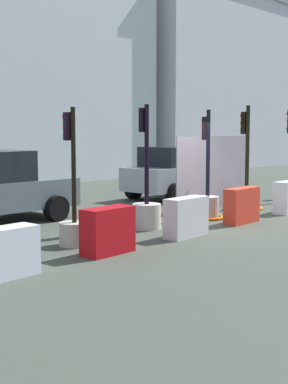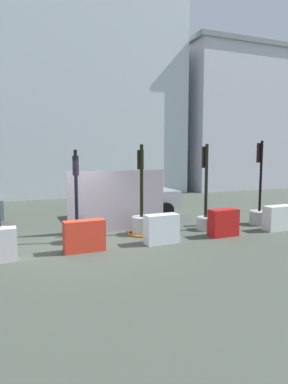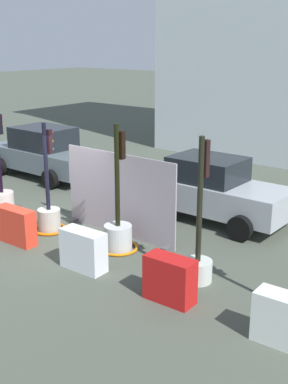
{
  "view_description": "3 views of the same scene",
  "coord_description": "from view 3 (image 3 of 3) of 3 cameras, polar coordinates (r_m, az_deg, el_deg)",
  "views": [
    {
      "loc": [
        -11.91,
        -8.33,
        2.35
      ],
      "look_at": [
        -2.6,
        0.14,
        0.93
      ],
      "focal_mm": 52.9,
      "sensor_mm": 36.0,
      "label": 1
    },
    {
      "loc": [
        -2.0,
        -10.03,
        2.78
      ],
      "look_at": [
        2.42,
        0.78,
        1.39
      ],
      "focal_mm": 32.21,
      "sensor_mm": 36.0,
      "label": 2
    },
    {
      "loc": [
        9.51,
        -7.7,
        4.74
      ],
      "look_at": [
        2.63,
        0.93,
        1.39
      ],
      "focal_mm": 46.62,
      "sensor_mm": 36.0,
      "label": 3
    }
  ],
  "objects": [
    {
      "name": "construction_barrier_3",
      "position": [
        12.53,
        -14.47,
        -3.75
      ],
      "size": [
        1.15,
        0.4,
        0.88
      ],
      "color": "red",
      "rests_on": "ground_plane"
    },
    {
      "name": "traffic_light_3",
      "position": [
        13.14,
        -10.8,
        -2.48
      ],
      "size": [
        0.87,
        0.87,
        2.82
      ],
      "color": "#B5B2A8",
      "rests_on": "ground_plane"
    },
    {
      "name": "construction_barrier_6",
      "position": [
        8.58,
        16.11,
        -14.02
      ],
      "size": [
        1.11,
        0.48,
        0.87
      ],
      "color": "silver",
      "rests_on": "ground_plane"
    },
    {
      "name": "traffic_light_5",
      "position": [
        10.24,
        6.25,
        -6.69
      ],
      "size": [
        0.6,
        0.6,
        3.02
      ],
      "color": "beige",
      "rests_on": "ground_plane"
    },
    {
      "name": "car_grey_saloon",
      "position": [
        18.44,
        -11.28,
        4.44
      ],
      "size": [
        4.52,
        2.27,
        1.8
      ],
      "color": "slate",
      "rests_on": "ground_plane"
    },
    {
      "name": "traffic_light_4",
      "position": [
        11.76,
        -2.97,
        -4.28
      ],
      "size": [
        0.95,
        0.95,
        3.0
      ],
      "color": "silver",
      "rests_on": "ground_plane"
    },
    {
      "name": "car_silver_hatchback",
      "position": [
        13.71,
        8.03,
        0.25
      ],
      "size": [
        4.02,
        2.08,
        1.74
      ],
      "color": "#A5ACB2",
      "rests_on": "ground_plane"
    },
    {
      "name": "site_fence_panel",
      "position": [
        12.49,
        -2.86,
        -0.55
      ],
      "size": [
        3.47,
        0.5,
        2.12
      ],
      "color": "#A297A2",
      "rests_on": "ground_plane"
    },
    {
      "name": "construction_barrier_4",
      "position": [
        10.84,
        -6.95,
        -6.61
      ],
      "size": [
        1.05,
        0.46,
        0.89
      ],
      "color": "silver",
      "rests_on": "ground_plane"
    },
    {
      "name": "construction_barrier_5",
      "position": [
        9.53,
        2.97,
        -9.95
      ],
      "size": [
        0.98,
        0.47,
        0.89
      ],
      "color": "red",
      "rests_on": "ground_plane"
    },
    {
      "name": "ground_plane",
      "position": [
        13.12,
        -11.63,
        -4.66
      ],
      "size": [
        120.0,
        120.0,
        0.0
      ],
      "primitive_type": "plane",
      "color": "#474E42"
    },
    {
      "name": "traffic_light_2",
      "position": [
        14.87,
        -15.95,
        -0.28
      ],
      "size": [
        0.67,
        0.67,
        2.9
      ],
      "color": "beige",
      "rests_on": "ground_plane"
    }
  ]
}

